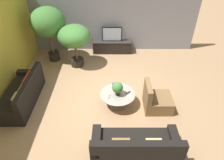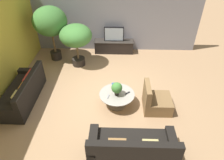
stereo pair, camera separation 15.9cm
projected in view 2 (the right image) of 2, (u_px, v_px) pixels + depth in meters
name	position (u px, v px, depth m)	size (l,w,h in m)	color
ground_plane	(107.00, 95.00, 6.50)	(24.00, 24.00, 0.00)	#9E7A56
back_wall_stone	(110.00, 16.00, 8.24)	(7.40, 0.12, 3.00)	gray
media_console	(114.00, 46.00, 8.70)	(1.67, 0.50, 0.54)	black
television	(114.00, 34.00, 8.37)	(0.83, 0.13, 0.61)	black
coffee_table	(117.00, 97.00, 5.95)	(1.04, 1.04, 0.43)	#756656
couch_by_wall	(23.00, 93.00, 6.15)	(0.84, 2.05, 0.84)	black
couch_near_entry	(132.00, 148.00, 4.56)	(2.00, 0.84, 0.84)	black
armchair_wicker	(155.00, 101.00, 5.85)	(0.80, 0.76, 0.86)	brown
potted_palm_tall	(50.00, 23.00, 7.47)	(1.29, 1.29, 2.16)	black
potted_palm_corner	(76.00, 37.00, 7.31)	(1.19, 1.19, 1.65)	black
potted_plant_tabletop	(117.00, 88.00, 5.70)	(0.32, 0.32, 0.41)	black
book_stack	(115.00, 86.00, 6.07)	(0.23, 0.28, 0.12)	gold
remote_black	(128.00, 93.00, 5.89)	(0.04, 0.16, 0.02)	black
remote_silver	(108.00, 96.00, 5.77)	(0.04, 0.16, 0.02)	gray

